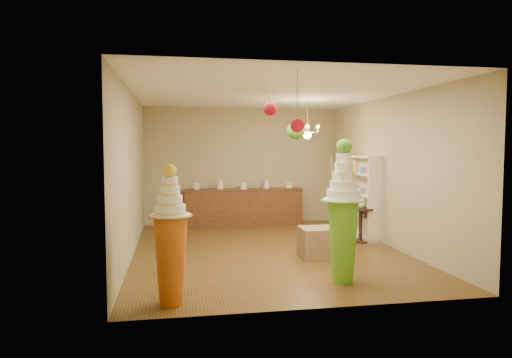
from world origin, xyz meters
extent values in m
plane|color=#523816|center=(0.00, 0.00, 0.00)|extent=(6.50, 6.50, 0.00)
plane|color=white|center=(0.00, 0.00, 3.00)|extent=(6.50, 6.50, 0.00)
cube|color=tan|center=(0.00, 3.25, 1.50)|extent=(5.00, 0.04, 3.00)
cube|color=tan|center=(0.00, -3.25, 1.50)|extent=(5.00, 0.04, 3.00)
cube|color=tan|center=(-2.50, 0.00, 1.50)|extent=(0.04, 6.50, 3.00)
cube|color=tan|center=(2.50, 0.00, 1.50)|extent=(0.04, 6.50, 3.00)
cone|color=#62B527|center=(0.70, -2.23, 0.60)|extent=(0.49, 0.49, 1.20)
cylinder|color=white|center=(0.70, -2.23, 1.22)|extent=(0.66, 0.66, 0.03)
cylinder|color=white|center=(0.70, -2.23, 1.30)|extent=(0.54, 0.54, 0.13)
cylinder|color=white|center=(0.70, -2.23, 1.43)|extent=(0.44, 0.44, 0.13)
cylinder|color=white|center=(0.70, -2.23, 1.57)|extent=(0.36, 0.36, 0.13)
cylinder|color=white|center=(0.70, -2.23, 1.70)|extent=(0.30, 0.30, 0.13)
cylinder|color=white|center=(0.70, -2.23, 1.83)|extent=(0.24, 0.24, 0.13)
sphere|color=#4C9E22|center=(0.70, -2.23, 2.00)|extent=(0.22, 0.22, 0.22)
cone|color=#C96217|center=(-1.79, -2.77, 0.56)|extent=(0.53, 0.53, 1.12)
cylinder|color=white|center=(-1.79, -2.77, 1.13)|extent=(0.64, 0.64, 0.03)
cylinder|color=white|center=(-1.79, -2.77, 1.21)|extent=(0.48, 0.48, 0.12)
cylinder|color=white|center=(-1.79, -2.77, 1.33)|extent=(0.38, 0.38, 0.12)
cylinder|color=white|center=(-1.79, -2.77, 1.44)|extent=(0.31, 0.31, 0.12)
cylinder|color=white|center=(-1.79, -2.77, 1.56)|extent=(0.25, 0.25, 0.12)
sphere|color=yellow|center=(-1.79, -2.77, 1.69)|extent=(0.17, 0.17, 0.17)
cube|color=#8E714D|center=(0.78, -0.75, 0.27)|extent=(0.61, 0.61, 0.54)
cube|color=brown|center=(0.00, 2.97, 0.45)|extent=(3.00, 0.50, 0.90)
cube|color=brown|center=(0.00, 2.97, 0.91)|extent=(3.04, 0.54, 0.03)
cylinder|color=white|center=(-1.20, 2.97, 1.00)|extent=(0.18, 0.18, 0.16)
cylinder|color=white|center=(-0.60, 2.97, 1.04)|extent=(0.18, 0.18, 0.24)
cylinder|color=white|center=(0.00, 2.97, 1.00)|extent=(0.18, 0.18, 0.16)
cylinder|color=white|center=(0.60, 2.97, 1.04)|extent=(0.18, 0.18, 0.24)
cylinder|color=white|center=(1.20, 2.97, 1.00)|extent=(0.18, 0.18, 0.16)
cube|color=silver|center=(2.48, 0.80, 0.90)|extent=(0.04, 1.20, 1.80)
cube|color=silver|center=(2.32, 0.80, 0.50)|extent=(0.30, 1.14, 0.03)
cube|color=silver|center=(2.32, 0.80, 0.95)|extent=(0.30, 1.14, 0.03)
cube|color=silver|center=(2.32, 0.80, 1.40)|extent=(0.30, 1.14, 0.03)
cylinder|color=black|center=(2.10, 0.41, 0.02)|extent=(0.45, 0.45, 0.04)
cylinder|color=black|center=(2.10, 0.41, 0.35)|extent=(0.09, 0.09, 0.70)
cylinder|color=black|center=(2.10, 0.41, 0.70)|extent=(0.68, 0.68, 0.04)
imported|color=silver|center=(2.10, 0.41, 0.83)|extent=(0.25, 0.25, 0.21)
cylinder|color=#3B372B|center=(-0.42, -2.34, 2.76)|extent=(0.01, 0.01, 0.49)
sphere|color=red|center=(-0.42, -2.34, 2.51)|extent=(0.19, 0.19, 0.19)
cylinder|color=#3B372B|center=(0.21, -1.35, 2.63)|extent=(0.01, 0.01, 0.74)
sphere|color=#4C9E22|center=(0.21, -1.35, 2.26)|extent=(0.29, 0.29, 0.29)
cylinder|color=#3B372B|center=(-0.15, -2.77, 2.64)|extent=(0.01, 0.01, 0.73)
sphere|color=red|center=(-0.15, -2.77, 2.27)|extent=(0.19, 0.19, 0.19)
cylinder|color=#D08249|center=(1.06, 0.85, 2.75)|extent=(0.02, 0.02, 0.50)
cylinder|color=#D08249|center=(1.06, 0.85, 2.45)|extent=(0.10, 0.10, 0.30)
sphere|color=#F2D285|center=(1.06, 0.85, 2.25)|extent=(0.18, 0.18, 0.18)
camera|label=1|loc=(-1.73, -8.52, 1.99)|focal=32.00mm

